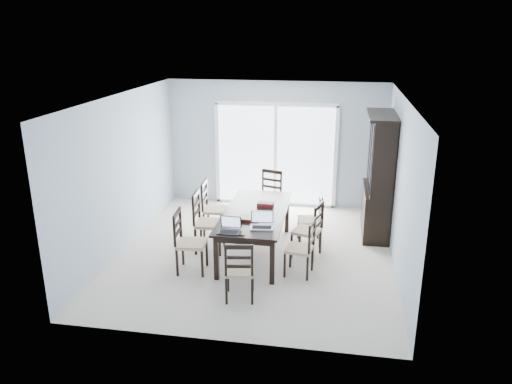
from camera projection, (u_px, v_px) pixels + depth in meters
floor at (255, 253)px, 8.39m from camera, size 5.00×5.00×0.00m
ceiling at (255, 97)px, 7.57m from camera, size 5.00×5.00×0.00m
back_wall at (276, 145)px, 10.32m from camera, size 4.50×0.02×2.60m
wall_left at (123, 173)px, 8.34m from camera, size 0.02×5.00×2.60m
wall_right at (400, 186)px, 7.63m from camera, size 0.02×5.00×2.60m
balcony at (281, 191)px, 11.68m from camera, size 4.50×2.00×0.10m
railing at (286, 156)px, 12.43m from camera, size 4.50×0.06×1.10m
dining_table at (255, 216)px, 8.18m from camera, size 1.00×2.20×0.75m
china_hutch at (379, 177)px, 8.90m from camera, size 0.50×1.38×2.20m
sliding_door at (275, 155)px, 10.37m from camera, size 2.52×0.05×2.18m
chair_left_near at (185, 235)px, 7.61m from camera, size 0.47×0.46×1.14m
chair_left_mid at (203, 215)px, 8.32m from camera, size 0.49×0.47×1.20m
chair_left_far at (211, 202)px, 9.00m from camera, size 0.47×0.46×1.15m
chair_right_near at (305, 242)px, 7.49m from camera, size 0.45×0.44×1.03m
chair_right_mid at (312, 224)px, 8.08m from camera, size 0.52×0.51×1.09m
chair_right_far at (315, 213)px, 8.63m from camera, size 0.45×0.44×1.04m
chair_end_near at (239, 265)px, 6.76m from camera, size 0.45×0.46×1.04m
chair_end_far at (270, 190)px, 9.67m from camera, size 0.54×0.55×1.15m
laptop_dark at (229, 229)px, 7.30m from camera, size 0.33×0.23×0.22m
laptop_silver at (262, 224)px, 7.46m from camera, size 0.37×0.28×0.24m
book_stack at (249, 218)px, 7.79m from camera, size 0.30×0.24×0.05m
cell_phone at (240, 235)px, 7.23m from camera, size 0.13×0.08×0.01m
game_box at (265, 205)px, 8.37m from camera, size 0.28×0.15×0.07m
hot_tub at (253, 170)px, 11.65m from camera, size 1.84×1.69×0.85m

